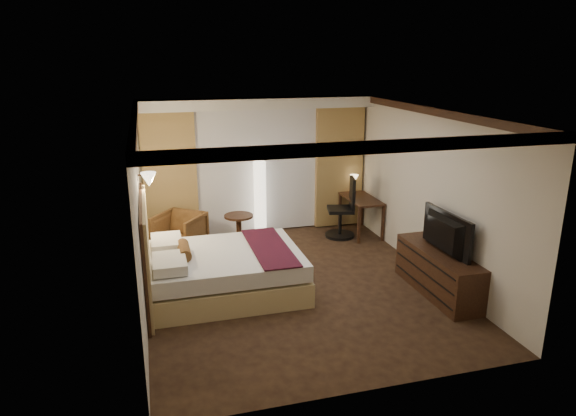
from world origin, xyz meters
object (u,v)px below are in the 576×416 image
object	(u,v)px
television	(440,230)
dresser	(438,272)
desk	(361,216)
floor_lamp	(260,199)
armchair	(180,231)
side_table	(239,230)
bed	(226,271)
office_chair	(341,207)

from	to	relation	value
television	dresser	bearing A→B (deg)	-91.22
desk	television	bearing A→B (deg)	-89.59
floor_lamp	desk	bearing A→B (deg)	-12.70
television	armchair	bearing A→B (deg)	50.96
side_table	desk	distance (m)	2.47
side_table	television	size ratio (longest dim) A/B	0.51
floor_lamp	armchair	bearing A→B (deg)	-163.75
bed	television	xyz separation A→B (m)	(3.03, -0.90, 0.68)
bed	side_table	world-z (taller)	bed
armchair	television	size ratio (longest dim) A/B	0.68
floor_lamp	desk	distance (m)	2.05
dresser	side_table	bearing A→B (deg)	131.75
armchair	dresser	world-z (taller)	armchair
bed	side_table	xyz separation A→B (m)	(0.54, 1.92, -0.03)
armchair	office_chair	distance (m)	3.12
side_table	dresser	size ratio (longest dim) A/B	0.34
office_chair	bed	bearing A→B (deg)	-129.96
floor_lamp	desk	xyz separation A→B (m)	(1.96, -0.44, -0.38)
desk	office_chair	bearing A→B (deg)	-173.74
bed	television	world-z (taller)	television
dresser	television	bearing A→B (deg)	180.00
bed	side_table	distance (m)	2.00
bed	desk	xyz separation A→B (m)	(3.01, 1.92, 0.05)
armchair	desk	size ratio (longest dim) A/B	0.72
dresser	armchair	bearing A→B (deg)	142.41
desk	floor_lamp	bearing A→B (deg)	167.30
bed	desk	size ratio (longest dim) A/B	2.04
side_table	floor_lamp	world-z (taller)	floor_lamp
desk	television	xyz separation A→B (m)	(0.02, -2.82, 0.64)
desk	armchair	bearing A→B (deg)	-179.55
bed	armchair	bearing A→B (deg)	106.43
desk	office_chair	world-z (taller)	office_chair
floor_lamp	dresser	size ratio (longest dim) A/B	0.87
armchair	floor_lamp	xyz separation A→B (m)	(1.61, 0.47, 0.36)
side_table	bed	bearing A→B (deg)	-105.79
side_table	television	xyz separation A→B (m)	(2.49, -2.82, 0.71)
bed	armchair	size ratio (longest dim) A/B	2.82
bed	desk	distance (m)	3.57
armchair	office_chair	world-z (taller)	office_chair
armchair	floor_lamp	size ratio (longest dim) A/B	0.53
armchair	side_table	world-z (taller)	armchair
bed	desk	world-z (taller)	desk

